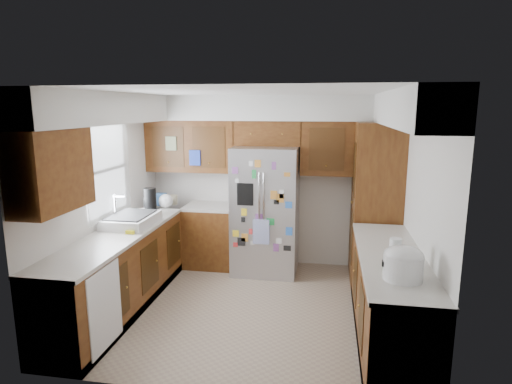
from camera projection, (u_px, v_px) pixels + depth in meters
floor at (250, 308)px, 5.07m from camera, size 3.60×3.60×0.00m
room_shell at (247, 151)px, 5.09m from camera, size 3.64×3.24×2.52m
left_counter_run at (142, 266)px, 5.24m from camera, size 1.36×3.20×0.92m
right_counter_run at (389, 302)px, 4.29m from camera, size 0.63×2.25×0.92m
pantry at (376, 203)px, 5.73m from camera, size 0.60×0.90×2.15m
fridge at (266, 210)px, 6.06m from camera, size 0.90×0.79×1.80m
bridge_cabinet at (268, 133)px, 6.07m from camera, size 0.96×0.34×0.35m
fridge_top_items at (264, 113)px, 6.02m from camera, size 0.76×0.25×0.24m
sink_assembly at (131, 220)px, 5.22m from camera, size 0.52×0.73×0.37m
left_counter_clutter at (157, 202)px, 5.91m from camera, size 0.33×0.85×0.38m
rice_cooker at (403, 262)px, 3.56m from camera, size 0.34×0.33×0.29m
paper_towel at (395, 251)px, 3.93m from camera, size 0.11×0.11×0.24m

